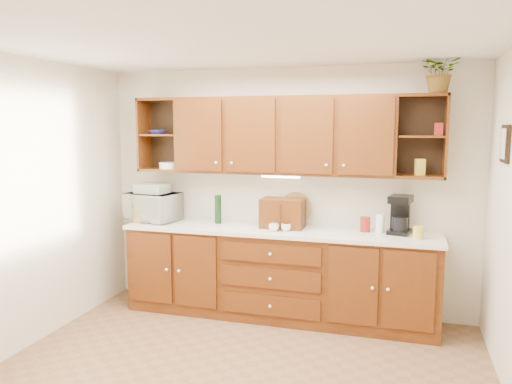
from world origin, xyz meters
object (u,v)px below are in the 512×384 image
Objects in this scene: microwave at (153,207)px; potted_plant at (441,72)px; bread_box at (283,213)px; coffee_maker at (400,215)px.

potted_plant reaches higher than microwave.
coffee_maker reaches higher than bread_box.
microwave is 1.29× the size of bread_box.
bread_box is at bearing 11.64° from microwave.
bread_box is 1.12× the size of potted_plant.
coffee_maker is 1.40m from potted_plant.
microwave is 3.27m from potted_plant.
coffee_maker reaches higher than microwave.
potted_plant reaches higher than bread_box.
coffee_maker is 0.97× the size of potted_plant.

